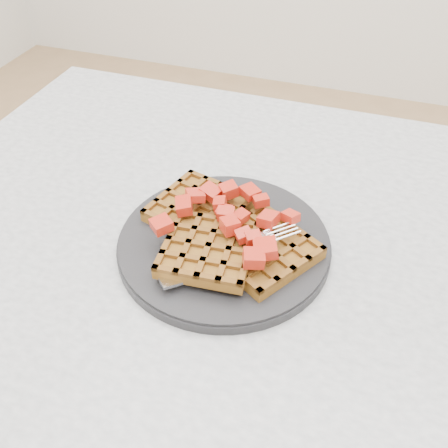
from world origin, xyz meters
The scene contains 5 objects.
table centered at (0.00, 0.00, 0.64)m, with size 1.20×0.80×0.75m.
plate centered at (-0.14, 0.00, 0.76)m, with size 0.26×0.26×0.02m, color black.
waffles centered at (-0.14, 0.00, 0.78)m, with size 0.23×0.19×0.03m.
strawberry_pile centered at (-0.14, 0.00, 0.80)m, with size 0.15×0.15×0.02m, color #9E0B00, non-canonical shape.
fork centered at (-0.11, -0.03, 0.77)m, with size 0.02×0.18×0.02m, color silver, non-canonical shape.
Camera 1 is at (-0.00, -0.41, 1.18)m, focal length 40.00 mm.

